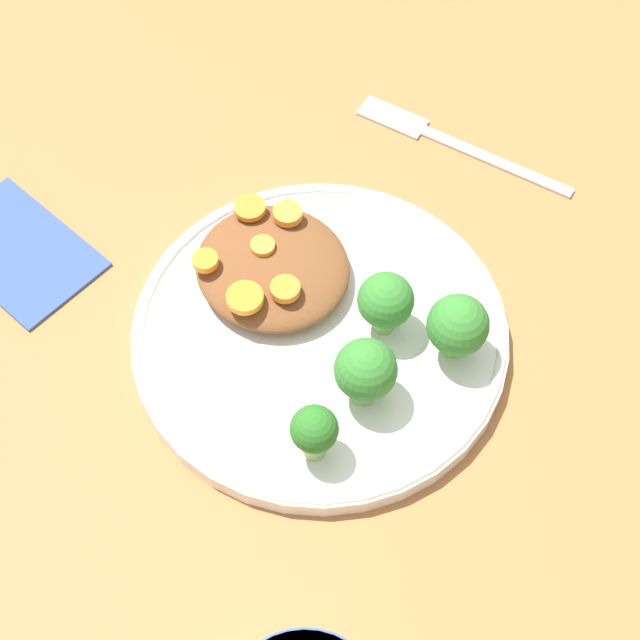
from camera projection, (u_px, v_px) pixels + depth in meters
ground_plane at (320, 341)px, 0.81m from camera, size 4.00×4.00×0.00m
plate at (320, 334)px, 0.80m from camera, size 0.28×0.28×0.02m
stew_mound at (273, 267)px, 0.81m from camera, size 0.12×0.11×0.03m
broccoli_floret_0 at (366, 371)px, 0.74m from camera, size 0.05×0.05×0.06m
broccoli_floret_1 at (386, 302)px, 0.77m from camera, size 0.04×0.04×0.06m
broccoli_floret_2 at (314, 431)px, 0.72m from camera, size 0.03×0.03×0.05m
broccoli_floret_3 at (458, 326)px, 0.76m from camera, size 0.05×0.05×0.06m
carrot_slice_0 at (288, 213)px, 0.82m from camera, size 0.02×0.02×0.01m
carrot_slice_1 at (263, 246)px, 0.81m from camera, size 0.02×0.02×0.00m
carrot_slice_2 at (285, 289)px, 0.78m from camera, size 0.02×0.02×0.01m
carrot_slice_3 at (245, 298)px, 0.78m from camera, size 0.03×0.03×0.01m
carrot_slice_4 at (205, 261)px, 0.80m from camera, size 0.02×0.02×0.01m
carrot_slice_5 at (250, 208)px, 0.82m from camera, size 0.02×0.02×0.01m
fork at (443, 138)px, 0.92m from camera, size 0.20×0.06×0.01m
napkin at (18, 250)px, 0.85m from camera, size 0.13×0.09×0.01m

